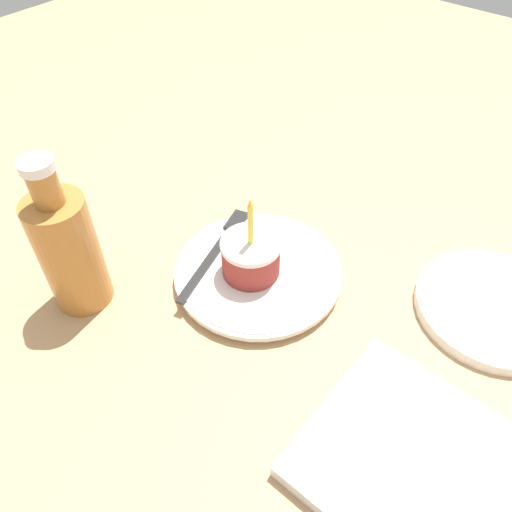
% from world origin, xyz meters
% --- Properties ---
extents(ground_plane, '(2.40, 2.40, 0.04)m').
position_xyz_m(ground_plane, '(0.00, 0.00, -0.02)').
color(ground_plane, tan).
rests_on(ground_plane, ground).
extents(plate, '(0.24, 0.24, 0.02)m').
position_xyz_m(plate, '(-0.02, -0.00, 0.01)').
color(plate, white).
rests_on(plate, ground_plane).
extents(cake_slice, '(0.08, 0.08, 0.13)m').
position_xyz_m(cake_slice, '(-0.03, -0.01, 0.05)').
color(cake_slice, '#99332D').
rests_on(cake_slice, plate).
extents(fork, '(0.07, 0.20, 0.00)m').
position_xyz_m(fork, '(-0.09, -0.01, 0.02)').
color(fork, '#262626').
rests_on(fork, plate).
extents(bottle, '(0.08, 0.08, 0.22)m').
position_xyz_m(bottle, '(-0.19, -0.18, 0.09)').
color(bottle, '#B27233').
rests_on(bottle, ground_plane).
extents(side_plate, '(0.20, 0.20, 0.02)m').
position_xyz_m(side_plate, '(0.26, 0.15, 0.01)').
color(side_plate, white).
rests_on(side_plate, ground_plane).
extents(marble_board, '(0.23, 0.21, 0.02)m').
position_xyz_m(marble_board, '(0.28, -0.10, 0.01)').
color(marble_board, silver).
rests_on(marble_board, ground_plane).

